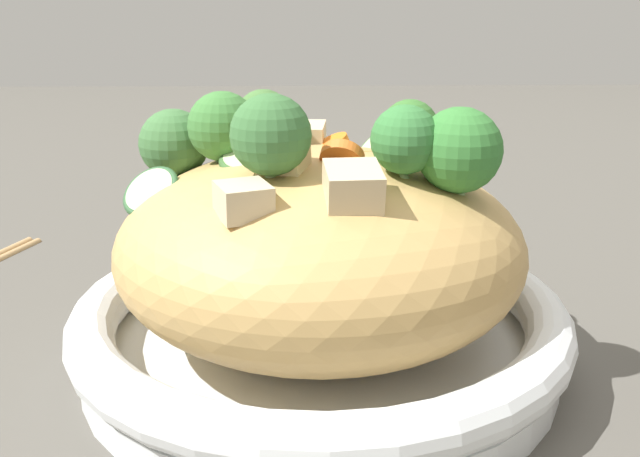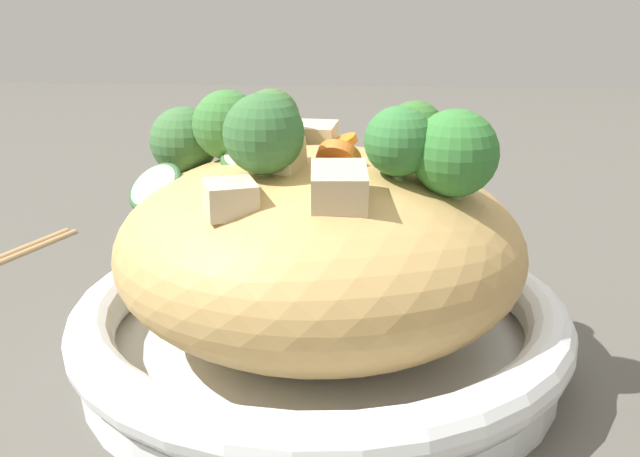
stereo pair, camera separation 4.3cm
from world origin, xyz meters
name	(u,v)px [view 2 (the right image)]	position (x,y,z in m)	size (l,w,h in m)	color
ground_plane	(320,359)	(0.00, 0.00, 0.00)	(3.00, 3.00, 0.00)	#514D47
serving_bowl	(320,325)	(0.00, 0.00, 0.02)	(0.30, 0.30, 0.05)	white
noodle_heap	(320,246)	(0.00, 0.00, 0.08)	(0.24, 0.24, 0.12)	tan
broccoli_florets	(307,138)	(0.01, 0.00, 0.14)	(0.22, 0.14, 0.08)	#99B46E
carrot_coins	(352,158)	(-0.02, -0.03, 0.12)	(0.15, 0.12, 0.04)	orange
zucchini_slices	(280,161)	(0.03, -0.05, 0.12)	(0.19, 0.14, 0.05)	beige
chicken_chunks	(301,164)	(0.01, 0.01, 0.13)	(0.09, 0.17, 0.03)	beige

